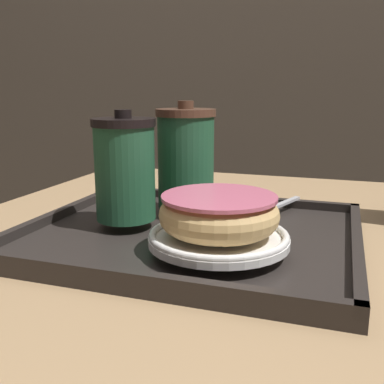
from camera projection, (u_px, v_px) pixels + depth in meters
The scene contains 7 objects.
cafe_table at pixel (211, 350), 0.63m from camera, with size 0.77×0.89×0.71m.
serving_tray at pixel (192, 235), 0.57m from camera, with size 0.41×0.34×0.02m.
coffee_cup_front at pixel (125, 169), 0.57m from camera, with size 0.08×0.08×0.14m.
coffee_cup_rear at pixel (186, 158), 0.63m from camera, with size 0.08×0.08×0.15m.
plate_with_chocolate_donut at pixel (219, 237), 0.49m from camera, with size 0.15×0.15×0.01m.
donut_chocolate_glazed at pixel (219, 213), 0.48m from camera, with size 0.13×0.13×0.04m.
spoon at pixel (264, 210), 0.61m from camera, with size 0.06×0.14×0.01m.
Camera 1 is at (0.15, -0.54, 0.90)m, focal length 42.00 mm.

